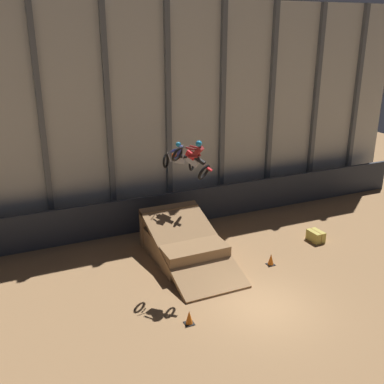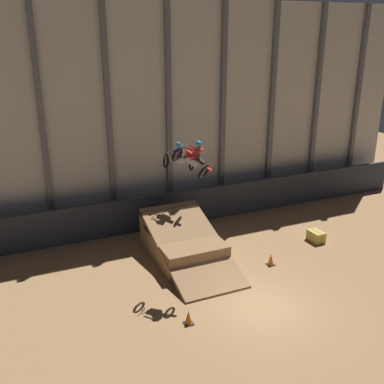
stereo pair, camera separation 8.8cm
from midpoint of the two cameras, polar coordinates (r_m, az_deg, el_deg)
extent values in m
plane|color=#9E754C|center=(18.94, 9.14, -14.23)|extent=(60.00, 60.00, 0.00)
cube|color=beige|center=(25.51, -3.03, 9.73)|extent=(32.00, 0.12, 12.19)
cube|color=slate|center=(23.79, -18.38, 8.05)|extent=(0.28, 0.28, 12.19)
cube|color=slate|center=(24.34, -10.40, 8.96)|extent=(0.28, 0.28, 12.19)
cube|color=slate|center=(25.32, -2.87, 9.66)|extent=(0.28, 0.28, 12.19)
cube|color=slate|center=(26.70, 4.01, 10.16)|extent=(0.28, 0.28, 12.19)
cube|color=slate|center=(28.42, 10.16, 10.48)|extent=(0.28, 0.28, 12.19)
cube|color=slate|center=(30.41, 15.56, 10.67)|extent=(0.28, 0.28, 12.19)
cube|color=slate|center=(32.64, 20.27, 10.75)|extent=(0.28, 0.28, 12.19)
cube|color=#2D333D|center=(25.64, -1.70, -2.07)|extent=(31.36, 0.20, 1.98)
cube|color=#966F48|center=(22.26, -1.01, -6.78)|extent=(3.05, 4.22, 1.14)
cube|color=olive|center=(23.66, -2.77, -4.11)|extent=(3.12, 0.50, 1.90)
cube|color=#9E754C|center=(21.35, -0.06, -6.85)|extent=(3.12, 6.09, 2.09)
torus|color=black|center=(18.90, -1.70, 4.87)|extent=(0.83, 0.75, 0.71)
torus|color=black|center=(18.43, 1.62, 2.55)|extent=(0.83, 0.75, 0.71)
cube|color=#B7B7BC|center=(18.58, 0.20, 3.94)|extent=(0.48, 0.59, 0.48)
cube|color=red|center=(18.54, 0.02, 4.72)|extent=(0.45, 0.53, 0.41)
cube|color=black|center=(18.40, 1.00, 4.11)|extent=(0.45, 0.55, 0.35)
cube|color=red|center=(18.28, 2.18, 3.02)|extent=(0.32, 0.37, 0.21)
cylinder|color=#B7B7BC|center=(18.72, -1.02, 5.18)|extent=(0.10, 0.10, 0.55)
cylinder|color=black|center=(18.60, -0.66, 5.72)|extent=(0.66, 0.14, 0.04)
cube|color=maroon|center=(18.34, 0.85, 5.15)|extent=(0.50, 0.55, 0.49)
sphere|color=#2393CC|center=(18.24, 0.98, 6.14)|extent=(0.41, 0.43, 0.35)
cylinder|color=maroon|center=(18.38, 0.21, 4.51)|extent=(0.34, 0.42, 0.18)
cylinder|color=maroon|center=(18.58, 0.59, 4.67)|extent=(0.34, 0.42, 0.18)
cylinder|color=maroon|center=(18.28, 0.03, 5.50)|extent=(0.37, 0.48, 0.13)
cylinder|color=maroon|center=(18.55, 0.54, 5.70)|extent=(0.37, 0.48, 0.13)
torus|color=black|center=(23.20, -3.20, 3.94)|extent=(0.58, 0.62, 0.73)
torus|color=black|center=(22.75, 0.09, 3.61)|extent=(0.58, 0.62, 0.73)
cube|color=#B7B7BC|center=(22.92, -1.45, 4.05)|extent=(0.51, 0.48, 0.29)
cube|color=#E54C19|center=(22.92, -1.85, 4.57)|extent=(0.46, 0.45, 0.24)
cube|color=black|center=(22.78, -0.91, 4.53)|extent=(0.52, 0.50, 0.13)
cube|color=#E54C19|center=(22.65, 0.34, 4.21)|extent=(0.36, 0.35, 0.06)
cylinder|color=#B7B7BC|center=(23.08, -2.79, 4.47)|extent=(0.22, 0.21, 0.53)
cylinder|color=black|center=(23.00, -2.70, 5.04)|extent=(0.48, 0.51, 0.04)
cube|color=navy|center=(22.78, -1.38, 5.25)|extent=(0.43, 0.43, 0.53)
sphere|color=#2393CC|center=(22.73, -1.62, 6.06)|extent=(0.37, 0.37, 0.26)
cylinder|color=navy|center=(22.75, -1.63, 4.56)|extent=(0.38, 0.36, 0.33)
cylinder|color=navy|center=(22.97, -1.42, 4.71)|extent=(0.38, 0.36, 0.33)
cylinder|color=navy|center=(22.71, -2.09, 5.26)|extent=(0.44, 0.41, 0.25)
cylinder|color=navy|center=(23.00, -1.81, 5.45)|extent=(0.44, 0.41, 0.25)
cube|color=black|center=(22.01, 10.05, -9.07)|extent=(0.36, 0.36, 0.03)
cone|color=orange|center=(21.87, 10.09, -8.40)|extent=(0.28, 0.28, 0.55)
cube|color=black|center=(17.80, -0.30, -16.35)|extent=(0.36, 0.36, 0.03)
cone|color=orange|center=(17.63, -0.30, -15.59)|extent=(0.28, 0.28, 0.55)
cube|color=#CCB751|center=(24.78, 15.57, -5.43)|extent=(0.63, 0.92, 0.56)
cube|color=#996623|center=(24.78, 15.57, -5.43)|extent=(0.07, 0.91, 0.57)
camera|label=1|loc=(0.04, -89.88, 0.04)|focal=42.00mm
camera|label=2|loc=(0.04, 90.12, -0.04)|focal=42.00mm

